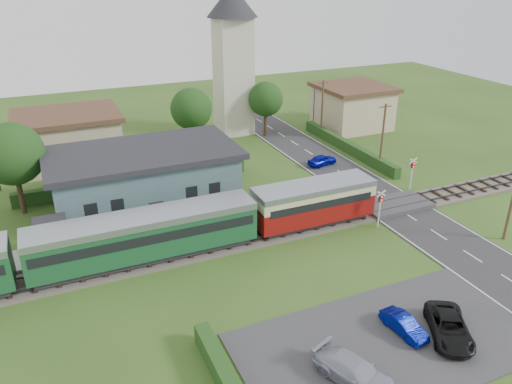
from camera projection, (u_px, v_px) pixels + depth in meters
name	position (u px, v px, depth m)	size (l,w,h in m)	color
ground	(307.00, 240.00, 38.75)	(120.00, 120.00, 0.00)	#2D4C19
railway_track	(295.00, 228.00, 40.37)	(76.00, 3.20, 0.49)	#4C443D
road	(410.00, 216.00, 42.40)	(6.00, 70.00, 0.05)	#28282B
car_park	(387.00, 343.00, 28.19)	(17.00, 9.00, 0.08)	#333335
crossing_deck	(395.00, 205.00, 43.99)	(6.20, 3.40, 0.45)	#333335
platform	(163.00, 233.00, 39.32)	(30.00, 3.00, 0.45)	gray
equipment_hut	(52.00, 237.00, 35.76)	(2.30, 2.30, 2.55)	beige
station_building	(145.00, 178.00, 43.12)	(16.00, 9.00, 5.30)	#3D5B61
train	(99.00, 244.00, 33.96)	(43.20, 2.90, 3.40)	#232328
church_tower	(233.00, 50.00, 59.67)	(6.00, 6.00, 17.60)	beige
house_west	(69.00, 138.00, 52.91)	(10.80, 8.80, 5.50)	tan
house_east	(352.00, 106.00, 64.91)	(8.80, 8.80, 5.50)	tan
hedge_roadside	(348.00, 146.00, 57.03)	(0.80, 18.00, 1.20)	#193814
hedge_station	(136.00, 181.00, 47.72)	(22.00, 0.80, 1.30)	#193814
tree_a	(12.00, 154.00, 40.85)	(5.20, 5.20, 8.00)	#332316
tree_b	(191.00, 109.00, 55.09)	(4.60, 4.60, 7.34)	#332316
tree_c	(266.00, 99.00, 60.58)	(4.20, 4.20, 6.78)	#332316
utility_pole_c	(382.00, 136.00, 50.78)	(1.40, 0.22, 7.00)	#473321
utility_pole_d	(322.00, 108.00, 60.78)	(1.40, 0.22, 7.00)	#473321
crossing_signal_near	(380.00, 203.00, 39.87)	(0.84, 0.28, 3.28)	silver
crossing_signal_far	(412.00, 169.00, 46.51)	(0.84, 0.28, 3.28)	silver
streetlamp_east	(314.00, 102.00, 65.84)	(0.30, 0.30, 5.15)	#3F3F47
car_on_road	(322.00, 160.00, 53.06)	(1.33, 3.32, 1.13)	#0408A2
car_park_blue	(404.00, 325.00, 28.75)	(1.09, 3.12, 1.03)	#000D71
car_park_silver	(355.00, 372.00, 25.25)	(1.84, 4.52, 1.31)	#A4A7BB
car_park_dark	(449.00, 327.00, 28.41)	(2.06, 4.48, 1.24)	black
pedestrian_near	(257.00, 203.00, 42.15)	(0.55, 0.36, 1.51)	gray
pedestrian_far	(66.00, 243.00, 35.66)	(0.90, 0.70, 1.85)	gray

